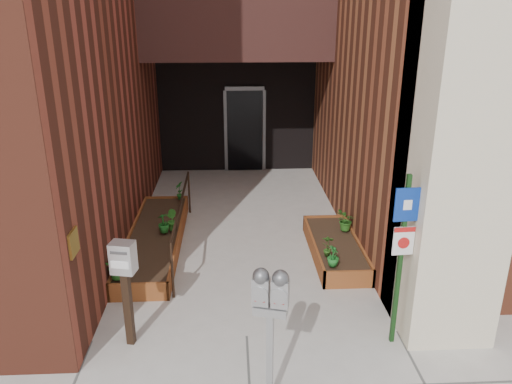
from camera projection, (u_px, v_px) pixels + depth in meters
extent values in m
plane|color=#9E9991|center=(247.00, 336.00, 6.51)|extent=(80.00, 80.00, 0.00)
cube|color=beige|center=(454.00, 168.00, 6.06)|extent=(1.10, 1.20, 4.40)
cube|color=#321816|center=(236.00, 10.00, 10.76)|extent=(4.20, 2.00, 2.00)
cube|color=black|center=(237.00, 113.00, 12.94)|extent=(4.00, 0.30, 3.00)
cube|color=black|center=(245.00, 131.00, 12.93)|extent=(0.90, 0.06, 2.10)
cube|color=#B79338|center=(73.00, 243.00, 5.71)|extent=(0.04, 0.30, 0.30)
cube|color=brown|center=(138.00, 292.00, 7.25)|extent=(0.90, 0.04, 0.30)
cube|color=brown|center=(167.00, 203.00, 10.59)|extent=(0.90, 0.04, 0.30)
cube|color=brown|center=(131.00, 240.00, 8.90)|extent=(0.04, 3.60, 0.30)
cube|color=brown|center=(179.00, 239.00, 8.94)|extent=(0.04, 3.60, 0.30)
cube|color=black|center=(155.00, 240.00, 8.93)|extent=(0.82, 3.52, 0.26)
cube|color=brown|center=(349.00, 280.00, 7.59)|extent=(0.80, 0.04, 0.30)
cube|color=brown|center=(324.00, 223.00, 9.61)|extent=(0.80, 0.04, 0.30)
cube|color=brown|center=(313.00, 248.00, 8.58)|extent=(0.04, 2.20, 0.30)
cube|color=brown|center=(357.00, 247.00, 8.62)|extent=(0.04, 2.20, 0.30)
cube|color=black|center=(335.00, 249.00, 8.61)|extent=(0.72, 2.12, 0.26)
cylinder|color=black|center=(172.00, 270.00, 7.25)|extent=(0.04, 0.04, 0.90)
cylinder|color=black|center=(189.00, 192.00, 10.34)|extent=(0.04, 0.04, 0.90)
cylinder|color=black|center=(181.00, 202.00, 8.65)|extent=(0.04, 3.30, 0.04)
cube|color=#969799|center=(270.00, 361.00, 5.20)|extent=(0.08, 0.08, 1.14)
cube|color=#969799|center=(270.00, 310.00, 4.99)|extent=(0.37, 0.22, 0.09)
cube|color=#969799|center=(261.00, 291.00, 4.94)|extent=(0.19, 0.15, 0.30)
sphere|color=#59595B|center=(261.00, 276.00, 4.88)|extent=(0.17, 0.17, 0.17)
cube|color=white|center=(260.00, 292.00, 4.88)|extent=(0.10, 0.03, 0.06)
cube|color=#B21414|center=(260.00, 300.00, 4.91)|extent=(0.10, 0.03, 0.03)
cube|color=#969799|center=(280.00, 294.00, 4.90)|extent=(0.19, 0.15, 0.30)
sphere|color=#59595B|center=(280.00, 278.00, 4.84)|extent=(0.17, 0.17, 0.17)
cube|color=white|center=(279.00, 295.00, 4.84)|extent=(0.10, 0.03, 0.06)
cube|color=#B21414|center=(279.00, 303.00, 4.87)|extent=(0.10, 0.03, 0.03)
cube|color=#153714|center=(400.00, 263.00, 6.04)|extent=(0.05, 0.05, 2.26)
cube|color=navy|center=(407.00, 205.00, 5.75)|extent=(0.31, 0.04, 0.41)
cube|color=white|center=(408.00, 205.00, 5.74)|extent=(0.10, 0.02, 0.12)
cube|color=white|center=(403.00, 241.00, 5.90)|extent=(0.26, 0.04, 0.36)
cube|color=#B21414|center=(405.00, 230.00, 5.85)|extent=(0.26, 0.03, 0.06)
cylinder|color=#B21414|center=(404.00, 243.00, 5.90)|extent=(0.14, 0.02, 0.14)
cube|color=black|center=(128.00, 308.00, 6.21)|extent=(0.11, 0.11, 1.03)
cube|color=silver|center=(123.00, 257.00, 5.97)|extent=(0.32, 0.26, 0.39)
cube|color=#59595B|center=(118.00, 253.00, 5.83)|extent=(0.20, 0.05, 0.04)
cube|color=white|center=(120.00, 265.00, 5.89)|extent=(0.22, 0.05, 0.09)
imported|color=#1E5919|center=(118.00, 265.00, 7.28)|extent=(0.50, 0.50, 0.41)
imported|color=#25621C|center=(171.00, 220.00, 8.89)|extent=(0.28, 0.28, 0.37)
imported|color=#1B5F1D|center=(164.00, 223.00, 8.80)|extent=(0.28, 0.28, 0.36)
imported|color=#1B601C|center=(179.00, 190.00, 10.31)|extent=(0.23, 0.23, 0.39)
imported|color=#1C6221|center=(333.00, 256.00, 7.64)|extent=(0.22, 0.22, 0.33)
imported|color=#265117|center=(328.00, 246.00, 7.93)|extent=(0.25, 0.25, 0.37)
imported|color=#29631C|center=(346.00, 221.00, 8.86)|extent=(0.46, 0.46, 0.37)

